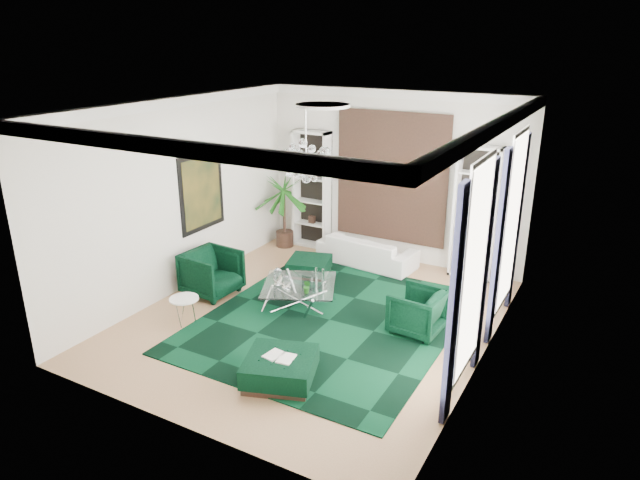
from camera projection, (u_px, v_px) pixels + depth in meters
The scene contains 30 objects.
floor at pixel (315, 319), 10.39m from camera, with size 6.00×7.00×0.02m, color tan.
ceiling at pixel (314, 105), 9.10m from camera, with size 6.00×7.00×0.02m, color white.
wall_back at pixel (392, 177), 12.63m from camera, with size 6.00×0.02×3.80m, color silver.
wall_front at pixel (170, 296), 6.86m from camera, with size 6.00×0.02×3.80m, color silver.
wall_left at pixel (180, 196), 11.12m from camera, with size 0.02×7.00×3.80m, color silver.
wall_right at pixel (492, 249), 8.36m from camera, with size 0.02×7.00×3.80m, color silver.
crown_molding at pixel (314, 112), 9.13m from camera, with size 6.00×7.00×0.18m, color white, non-canonical shape.
ceiling_medallion at pixel (323, 106), 9.36m from camera, with size 0.90×0.90×0.05m, color white.
tapestry at pixel (391, 177), 12.59m from camera, with size 2.50×0.06×2.80m, color black.
shelving_left at pixel (312, 190), 13.52m from camera, with size 0.90×0.38×2.80m, color white, non-canonical shape.
shelving_right at pixel (476, 213), 11.74m from camera, with size 0.90×0.38×2.80m, color white, non-canonical shape.
painting at pixel (202, 192), 11.61m from camera, with size 0.04×1.30×1.60m, color black.
window_near at pixel (475, 270), 7.63m from camera, with size 0.03×1.10×2.90m, color white.
curtain_near_a at pixel (454, 309), 7.09m from camera, with size 0.07×0.30×3.25m, color black.
curtain_near_b at pixel (485, 267), 8.38m from camera, with size 0.07×0.30×3.25m, color black.
window_far at pixel (512, 221), 9.61m from camera, with size 0.03×1.10×2.90m, color white.
curtain_far_a at pixel (498, 249), 9.07m from camera, with size 0.07×0.30×3.25m, color black.
curtain_far_b at pixel (517, 223), 10.35m from camera, with size 0.07×0.30×3.25m, color black.
rug at pixel (330, 320), 10.29m from camera, with size 4.20×5.00×0.02m, color black.
sofa at pixel (367, 251), 12.74m from camera, with size 2.21×0.86×0.64m, color white.
armchair_left at pixel (212, 273), 11.23m from camera, with size 0.95×0.98×0.89m, color black.
armchair_right at pixel (417, 311), 9.78m from camera, with size 0.83×0.86×0.78m, color black.
coffee_table at pixel (299, 295), 10.77m from camera, with size 1.32×1.32×0.45m, color white, non-canonical shape.
ottoman_side at pixel (309, 267), 12.19m from camera, with size 0.84×0.84×0.37m, color black.
ottoman_front at pixel (280, 369), 8.43m from camera, with size 1.00×1.00×0.40m, color black.
book at pixel (280, 356), 8.36m from camera, with size 0.45×0.30×0.03m, color white.
side_table at pixel (185, 311), 10.10m from camera, with size 0.51×0.51×0.49m, color white.
palm at pixel (284, 201), 13.57m from camera, with size 1.42×1.42×2.27m, color #195815, non-canonical shape.
chandelier at pixel (306, 162), 9.55m from camera, with size 0.84×0.84×0.76m, color white, non-canonical shape.
table_plant at pixel (307, 287), 10.28m from camera, with size 0.14×0.12×0.26m, color #195815.
Camera 1 is at (4.60, -8.07, 4.86)m, focal length 32.00 mm.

